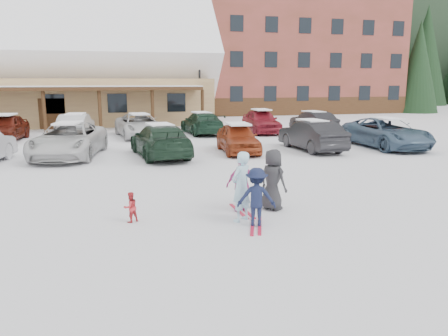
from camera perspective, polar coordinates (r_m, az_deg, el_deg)
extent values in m
plane|color=white|center=(11.43, -0.25, -5.94)|extent=(160.00, 160.00, 0.00)
cube|color=black|center=(96.92, -13.05, 20.22)|extent=(300.00, 70.00, 38.00)
cube|color=tan|center=(39.18, -23.60, 7.99)|extent=(28.00, 10.00, 3.60)
cube|color=#422814|center=(33.05, -25.50, 9.32)|extent=(25.20, 2.60, 0.25)
cube|color=white|center=(39.20, -24.04, 13.44)|extent=(29.12, 9.69, 9.69)
cube|color=brown|center=(52.11, 7.18, 14.02)|extent=(24.00, 14.00, 12.00)
cube|color=brown|center=(48.73, -10.56, 12.36)|extent=(7.00, 12.60, 9.00)
cube|color=#422814|center=(45.68, 10.18, 7.94)|extent=(24.00, 0.10, 1.80)
cylinder|color=black|center=(35.71, -3.20, 10.41)|extent=(0.16, 0.16, 5.77)
cube|color=black|center=(35.80, -3.25, 15.23)|extent=(0.50, 0.25, 0.25)
cylinder|color=black|center=(53.71, 23.63, 7.39)|extent=(0.60, 0.60, 1.32)
cone|color=black|center=(53.72, 24.11, 13.36)|extent=(4.84, 4.84, 9.90)
cylinder|color=black|center=(55.36, -5.06, 8.24)|extent=(0.60, 0.60, 1.08)
cone|color=black|center=(55.31, -5.14, 12.99)|extent=(3.96, 3.96, 8.10)
cylinder|color=black|center=(67.46, 19.12, 8.33)|extent=(0.60, 0.60, 1.38)
cone|color=black|center=(67.48, 19.44, 13.30)|extent=(5.06, 5.06, 10.35)
imported|color=#ACDAED|center=(10.63, 2.26, -2.44)|extent=(0.75, 0.71, 1.73)
imported|color=red|center=(10.88, -12.11, -5.02)|extent=(0.46, 0.42, 0.75)
imported|color=#131A39|center=(10.30, 4.27, -3.83)|extent=(1.03, 0.79, 1.41)
cube|color=#BE1B38|center=(10.50, 4.21, -7.47)|extent=(0.64, 1.39, 0.03)
imported|color=#C73A8C|center=(11.41, 2.40, -2.15)|extent=(0.88, 0.40, 1.47)
cube|color=#BE1B38|center=(11.60, 2.37, -5.62)|extent=(0.27, 1.41, 0.03)
imported|color=#28282B|center=(11.65, 6.38, -1.53)|extent=(0.87, 0.95, 1.64)
imported|color=silver|center=(20.98, -19.59, 3.47)|extent=(3.47, 5.96, 1.56)
imported|color=#1A3122|center=(20.06, -8.33, 3.56)|extent=(2.71, 5.34, 1.49)
imported|color=#9F3C1C|center=(21.12, 1.82, 3.93)|extent=(1.89, 4.18, 1.39)
imported|color=black|center=(22.21, 11.38, 4.22)|extent=(1.89, 4.65, 1.50)
imported|color=#415A73|center=(24.19, 20.43, 4.31)|extent=(2.61, 5.51, 1.52)
imported|color=#59190E|center=(28.30, -26.62, 4.74)|extent=(2.17, 4.61, 1.52)
imported|color=silver|center=(28.00, -18.76, 5.22)|extent=(2.02, 4.62, 1.48)
imported|color=silver|center=(27.36, -10.97, 5.46)|extent=(3.09, 5.50, 1.45)
imported|color=#193626|center=(28.70, -2.93, 5.87)|extent=(2.35, 5.01, 1.41)
imported|color=maroon|center=(29.34, 4.88, 6.11)|extent=(2.03, 4.65, 1.56)
imported|color=black|center=(30.35, 11.58, 5.93)|extent=(1.88, 4.36, 1.40)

